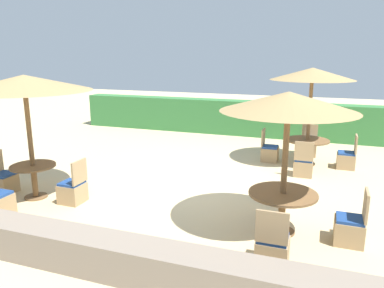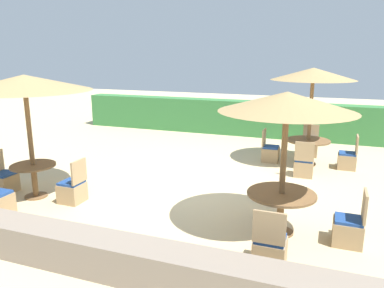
{
  "view_description": "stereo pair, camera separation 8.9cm",
  "coord_description": "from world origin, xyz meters",
  "px_view_note": "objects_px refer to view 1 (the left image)",
  "views": [
    {
      "loc": [
        2.97,
        -7.66,
        3.05
      ],
      "look_at": [
        0.0,
        0.6,
        0.9
      ],
      "focal_mm": 35.0,
      "sensor_mm": 36.0,
      "label": 1
    },
    {
      "loc": [
        3.05,
        -7.63,
        3.05
      ],
      "look_at": [
        0.0,
        0.6,
        0.9
      ],
      "focal_mm": 35.0,
      "sensor_mm": 36.0,
      "label": 2
    }
  ],
  "objects_px": {
    "round_table_front_left": "(34,173)",
    "patio_chair_front_left_east": "(73,190)",
    "patio_chair_back_right_north": "(308,147)",
    "round_table_front_right": "(283,200)",
    "parasol_front_left": "(24,83)",
    "patio_chair_front_left_west": "(3,181)",
    "patio_chair_back_right_south": "(303,166)",
    "patio_chair_back_right_east": "(347,159)",
    "patio_chair_back_right_west": "(269,152)",
    "parasol_back_right": "(312,74)",
    "parasol_front_right": "(289,102)",
    "patio_chair_front_right_east": "(350,228)",
    "patio_chair_front_right_south": "(272,249)",
    "round_table_back_right": "(307,144)"
  },
  "relations": [
    {
      "from": "patio_chair_back_right_north",
      "to": "patio_chair_back_right_south",
      "type": "xyz_separation_m",
      "value": [
        -0.02,
        -2.07,
        0.0
      ]
    },
    {
      "from": "patio_chair_back_right_east",
      "to": "parasol_front_right",
      "type": "bearing_deg",
      "value": 164.52
    },
    {
      "from": "patio_chair_front_left_west",
      "to": "round_table_back_right",
      "type": "height_order",
      "value": "patio_chair_front_left_west"
    },
    {
      "from": "parasol_front_left",
      "to": "round_table_front_left",
      "type": "bearing_deg",
      "value": 0.0
    },
    {
      "from": "parasol_front_right",
      "to": "patio_chair_front_right_east",
      "type": "height_order",
      "value": "parasol_front_right"
    },
    {
      "from": "round_table_front_right",
      "to": "patio_chair_back_right_west",
      "type": "xyz_separation_m",
      "value": [
        -0.85,
        4.39,
        -0.33
      ]
    },
    {
      "from": "parasol_front_right",
      "to": "parasol_front_left",
      "type": "height_order",
      "value": "parasol_front_left"
    },
    {
      "from": "round_table_front_right",
      "to": "patio_chair_back_right_north",
      "type": "distance_m",
      "value": 5.41
    },
    {
      "from": "patio_chair_front_left_west",
      "to": "round_table_back_right",
      "type": "relative_size",
      "value": 0.79
    },
    {
      "from": "patio_chair_front_right_east",
      "to": "parasol_back_right",
      "type": "distance_m",
      "value": 5.01
    },
    {
      "from": "patio_chair_front_right_east",
      "to": "patio_chair_front_left_west",
      "type": "height_order",
      "value": "same"
    },
    {
      "from": "round_table_front_right",
      "to": "round_table_back_right",
      "type": "xyz_separation_m",
      "value": [
        0.17,
        4.38,
        -0.01
      ]
    },
    {
      "from": "parasol_back_right",
      "to": "parasol_front_right",
      "type": "bearing_deg",
      "value": -92.22
    },
    {
      "from": "patio_chair_front_right_south",
      "to": "patio_chair_back_right_east",
      "type": "height_order",
      "value": "same"
    },
    {
      "from": "parasol_back_right",
      "to": "patio_chair_front_right_south",
      "type": "bearing_deg",
      "value": -91.79
    },
    {
      "from": "patio_chair_front_right_south",
      "to": "parasol_back_right",
      "type": "height_order",
      "value": "parasol_back_right"
    },
    {
      "from": "round_table_front_left",
      "to": "parasol_back_right",
      "type": "xyz_separation_m",
      "value": [
        5.36,
        4.52,
        1.94
      ]
    },
    {
      "from": "parasol_back_right",
      "to": "patio_chair_back_right_east",
      "type": "distance_m",
      "value": 2.46
    },
    {
      "from": "parasol_front_right",
      "to": "patio_chair_front_right_south",
      "type": "bearing_deg",
      "value": -90.09
    },
    {
      "from": "patio_chair_back_right_west",
      "to": "parasol_front_left",
      "type": "bearing_deg",
      "value": -43.75
    },
    {
      "from": "patio_chair_front_left_east",
      "to": "parasol_back_right",
      "type": "distance_m",
      "value": 6.67
    },
    {
      "from": "patio_chair_front_left_west",
      "to": "patio_chair_back_right_west",
      "type": "bearing_deg",
      "value": 131.06
    },
    {
      "from": "patio_chair_front_right_south",
      "to": "parasol_front_left",
      "type": "xyz_separation_m",
      "value": [
        -5.19,
        0.97,
        2.18
      ]
    },
    {
      "from": "patio_chair_front_left_east",
      "to": "patio_chair_back_right_north",
      "type": "relative_size",
      "value": 1.0
    },
    {
      "from": "patio_chair_front_left_east",
      "to": "patio_chair_back_right_south",
      "type": "height_order",
      "value": "same"
    },
    {
      "from": "round_table_front_right",
      "to": "patio_chair_back_right_north",
      "type": "xyz_separation_m",
      "value": [
        0.18,
        5.4,
        -0.33
      ]
    },
    {
      "from": "patio_chair_front_left_west",
      "to": "patio_chair_back_right_north",
      "type": "bearing_deg",
      "value": 131.64
    },
    {
      "from": "patio_chair_front_left_east",
      "to": "patio_chair_back_right_south",
      "type": "xyz_separation_m",
      "value": [
        4.4,
        3.43,
        0.0
      ]
    },
    {
      "from": "patio_chair_back_right_south",
      "to": "patio_chair_back_right_east",
      "type": "bearing_deg",
      "value": 44.95
    },
    {
      "from": "patio_chair_front_left_east",
      "to": "patio_chair_back_right_south",
      "type": "bearing_deg",
      "value": -52.06
    },
    {
      "from": "parasol_front_right",
      "to": "patio_chair_front_right_east",
      "type": "relative_size",
      "value": 2.63
    },
    {
      "from": "round_table_front_right",
      "to": "patio_chair_back_right_south",
      "type": "xyz_separation_m",
      "value": [
        0.16,
        3.33,
        -0.33
      ]
    },
    {
      "from": "round_table_front_left",
      "to": "parasol_back_right",
      "type": "bearing_deg",
      "value": 40.14
    },
    {
      "from": "parasol_front_left",
      "to": "patio_chair_front_left_west",
      "type": "distance_m",
      "value": 2.35
    },
    {
      "from": "round_table_front_left",
      "to": "parasol_front_left",
      "type": "bearing_deg",
      "value": 0.0
    },
    {
      "from": "patio_chair_front_left_west",
      "to": "parasol_back_right",
      "type": "bearing_deg",
      "value": 126.0
    },
    {
      "from": "round_table_front_left",
      "to": "patio_chair_front_left_west",
      "type": "distance_m",
      "value": 0.92
    },
    {
      "from": "round_table_front_left",
      "to": "patio_chair_back_right_south",
      "type": "relative_size",
      "value": 1.01
    },
    {
      "from": "patio_chair_back_right_north",
      "to": "patio_chair_back_right_south",
      "type": "relative_size",
      "value": 1.0
    },
    {
      "from": "patio_chair_back_right_south",
      "to": "patio_chair_front_left_west",
      "type": "bearing_deg",
      "value": -150.77
    },
    {
      "from": "parasol_front_left",
      "to": "patio_chair_back_right_west",
      "type": "xyz_separation_m",
      "value": [
        4.33,
        4.53,
        -2.18
      ]
    },
    {
      "from": "round_table_front_left",
      "to": "patio_chair_front_left_west",
      "type": "xyz_separation_m",
      "value": [
        -0.88,
        -0.01,
        -0.28
      ]
    },
    {
      "from": "round_table_back_right",
      "to": "patio_chair_back_right_north",
      "type": "bearing_deg",
      "value": 89.62
    },
    {
      "from": "patio_chair_back_right_north",
      "to": "patio_chair_back_right_south",
      "type": "distance_m",
      "value": 2.07
    },
    {
      "from": "parasol_front_left",
      "to": "round_table_back_right",
      "type": "bearing_deg",
      "value": 40.14
    },
    {
      "from": "parasol_front_right",
      "to": "patio_chair_front_right_south",
      "type": "relative_size",
      "value": 2.63
    },
    {
      "from": "round_table_front_left",
      "to": "patio_chair_back_right_west",
      "type": "distance_m",
      "value": 6.27
    },
    {
      "from": "parasol_front_right",
      "to": "round_table_back_right",
      "type": "height_order",
      "value": "parasol_front_right"
    },
    {
      "from": "patio_chair_front_right_south",
      "to": "round_table_back_right",
      "type": "xyz_separation_m",
      "value": [
        0.17,
        5.48,
        0.32
      ]
    },
    {
      "from": "round_table_front_left",
      "to": "patio_chair_front_left_east",
      "type": "bearing_deg",
      "value": 2.5
    }
  ]
}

